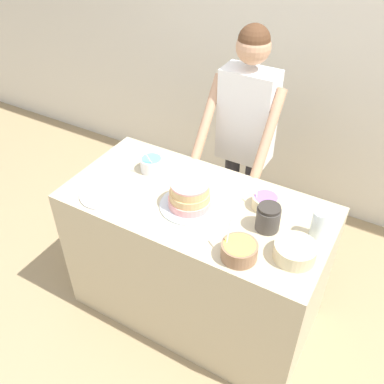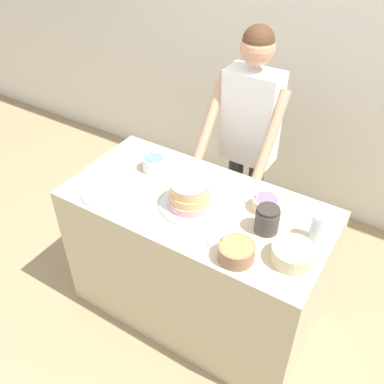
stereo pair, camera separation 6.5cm
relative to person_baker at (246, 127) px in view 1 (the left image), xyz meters
The scene contains 12 objects.
ground_plane 1.50m from the person_baker, 88.76° to the right, with size 14.00×14.00×0.00m, color tan.
wall_back 0.84m from the person_baker, 88.36° to the left, with size 10.00×0.05×2.60m.
counter 0.91m from the person_baker, 88.09° to the right, with size 1.51×0.74×0.94m.
person_baker is the anchor object (origin of this frame).
cake 0.74m from the person_baker, 89.30° to the right, with size 0.33×0.33×0.16m.
frosting_bowl_yellow 1.04m from the person_baker, 67.12° to the right, with size 0.18×0.18×0.19m.
frosting_bowl_purple 0.66m from the person_baker, 55.79° to the right, with size 0.15×0.15×0.13m.
frosting_bowl_blue 0.67m from the person_baker, 122.50° to the right, with size 0.14×0.14×0.18m.
frosting_bowl_white 1.04m from the person_baker, 52.48° to the right, with size 0.20×0.20×0.08m.
drinking_glass 0.92m from the person_baker, 42.73° to the right, with size 0.07×0.07×0.16m.
ceramic_plate 1.02m from the person_baker, 116.95° to the right, with size 0.28×0.28×0.01m.
stoneware_jar 0.83m from the person_baker, 57.58° to the right, with size 0.12×0.12×0.14m.
Camera 1 is at (0.89, -1.22, 2.45)m, focal length 40.00 mm.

